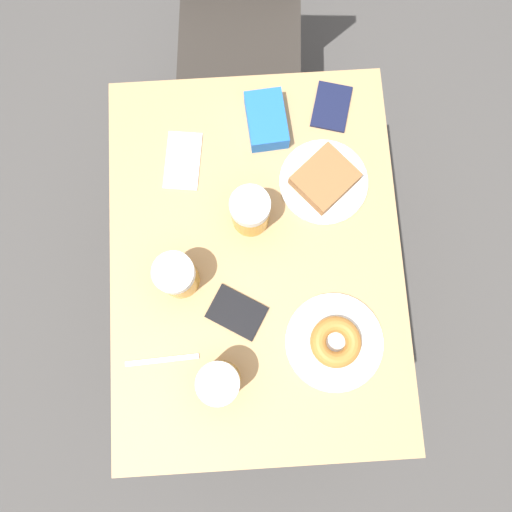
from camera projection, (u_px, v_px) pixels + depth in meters
The scene contains 12 objects.
ground_plane at pixel (256, 292), 1.93m from camera, with size 8.00×8.00×0.00m, color #474442.
table at pixel (256, 263), 1.27m from camera, with size 0.70×0.96×0.74m.
plate_with_cake at pixel (324, 180), 1.22m from camera, with size 0.22×0.22×0.05m.
plate_with_donut at pixel (335, 342), 1.15m from camera, with size 0.23×0.23×0.05m.
beer_mug_left at pixel (177, 276), 1.12m from camera, with size 0.09×0.09×0.13m.
beer_mug_center at pixel (250, 212), 1.15m from camera, with size 0.09×0.09×0.13m.
beer_mug_right at pixel (220, 382), 1.08m from camera, with size 0.09×0.09×0.13m.
napkin_folded at pixel (183, 161), 1.24m from camera, with size 0.10×0.16×0.00m.
fork at pixel (162, 360), 1.15m from camera, with size 0.17×0.02×0.00m.
passport_near_edge at pixel (331, 107), 1.27m from camera, with size 0.12×0.14×0.01m.
passport_far_edge at pixel (237, 312), 1.17m from camera, with size 0.15×0.14×0.01m.
blue_pouch at pixel (266, 120), 1.24m from camera, with size 0.10×0.15×0.05m.
Camera 1 is at (-0.01, -0.22, 1.92)m, focal length 35.00 mm.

